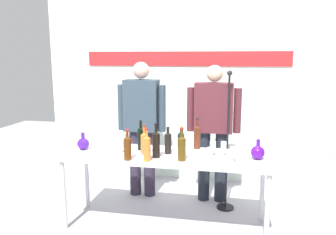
# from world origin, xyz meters

# --- Properties ---
(ground_plane) EXTENTS (10.00, 10.00, 0.00)m
(ground_plane) POSITION_xyz_m (0.00, 0.00, 0.00)
(ground_plane) COLOR #A6A5AE
(back_wall) EXTENTS (4.04, 0.11, 3.00)m
(back_wall) POSITION_xyz_m (0.00, 1.46, 1.50)
(back_wall) COLOR white
(back_wall) RESTS_ON ground
(display_table) EXTENTS (2.12, 0.65, 0.78)m
(display_table) POSITION_xyz_m (0.00, 0.00, 0.71)
(display_table) COLOR white
(display_table) RESTS_ON ground
(decanter_blue_left) EXTENTS (0.13, 0.13, 0.19)m
(decanter_blue_left) POSITION_xyz_m (-0.89, 0.00, 0.84)
(decanter_blue_left) COLOR #441B8D
(decanter_blue_left) RESTS_ON display_table
(decanter_blue_right) EXTENTS (0.13, 0.13, 0.20)m
(decanter_blue_right) POSITION_xyz_m (0.91, 0.00, 0.85)
(decanter_blue_right) COLOR #4F118F
(decanter_blue_right) RESTS_ON display_table
(presenter_left) EXTENTS (0.61, 0.22, 1.69)m
(presenter_left) POSITION_xyz_m (-0.44, 0.72, 0.97)
(presenter_left) COLOR #2B2536
(presenter_left) RESTS_ON ground
(presenter_right) EXTENTS (0.64, 0.22, 1.66)m
(presenter_right) POSITION_xyz_m (0.44, 0.72, 0.96)
(presenter_right) COLOR black
(presenter_right) RESTS_ON ground
(wine_bottle_0) EXTENTS (0.07, 0.07, 0.32)m
(wine_bottle_0) POSITION_xyz_m (-0.29, 0.11, 0.91)
(wine_bottle_0) COLOR black
(wine_bottle_0) RESTS_ON display_table
(wine_bottle_1) EXTENTS (0.07, 0.07, 0.31)m
(wine_bottle_1) POSITION_xyz_m (0.17, -0.03, 0.91)
(wine_bottle_1) COLOR black
(wine_bottle_1) RESTS_ON display_table
(wine_bottle_2) EXTENTS (0.07, 0.07, 0.32)m
(wine_bottle_2) POSITION_xyz_m (-0.13, -0.25, 0.91)
(wine_bottle_2) COLOR orange
(wine_bottle_2) RESTS_ON display_table
(wine_bottle_3) EXTENTS (0.08, 0.08, 0.34)m
(wine_bottle_3) POSITION_xyz_m (-0.07, -0.13, 0.92)
(wine_bottle_3) COLOR black
(wine_bottle_3) RESTS_ON display_table
(wine_bottle_4) EXTENTS (0.07, 0.07, 0.28)m
(wine_bottle_4) POSITION_xyz_m (0.02, 0.03, 0.90)
(wine_bottle_4) COLOR black
(wine_bottle_4) RESTS_ON display_table
(wine_bottle_5) EXTENTS (0.07, 0.07, 0.30)m
(wine_bottle_5) POSITION_xyz_m (-0.32, -0.26, 0.90)
(wine_bottle_5) COLOR #542B0C
(wine_bottle_5) RESTS_ON display_table
(wine_bottle_6) EXTENTS (0.07, 0.07, 0.30)m
(wine_bottle_6) POSITION_xyz_m (-0.21, -0.03, 0.90)
(wine_bottle_6) COLOR orange
(wine_bottle_6) RESTS_ON display_table
(wine_bottle_7) EXTENTS (0.08, 0.08, 0.32)m
(wine_bottle_7) POSITION_xyz_m (0.20, -0.18, 0.91)
(wine_bottle_7) COLOR #4C370C
(wine_bottle_7) RESTS_ON display_table
(wine_bottle_8) EXTENTS (0.07, 0.07, 0.34)m
(wine_bottle_8) POSITION_xyz_m (0.30, 0.28, 0.91)
(wine_bottle_8) COLOR #542514
(wine_bottle_8) RESTS_ON display_table
(wine_glass_left_0) EXTENTS (0.06, 0.06, 0.13)m
(wine_glass_left_0) POSITION_xyz_m (-0.53, -0.18, 0.87)
(wine_glass_left_0) COLOR white
(wine_glass_left_0) RESTS_ON display_table
(wine_glass_left_1) EXTENTS (0.06, 0.06, 0.15)m
(wine_glass_left_1) POSITION_xyz_m (-0.70, 0.12, 0.88)
(wine_glass_left_1) COLOR white
(wine_glass_left_1) RESTS_ON display_table
(wine_glass_left_2) EXTENTS (0.06, 0.06, 0.13)m
(wine_glass_left_2) POSITION_xyz_m (-0.46, -0.03, 0.86)
(wine_glass_left_2) COLOR white
(wine_glass_left_2) RESTS_ON display_table
(wine_glass_left_3) EXTENTS (0.07, 0.07, 0.16)m
(wine_glass_left_3) POSITION_xyz_m (-0.50, 0.15, 0.89)
(wine_glass_left_3) COLOR white
(wine_glass_left_3) RESTS_ON display_table
(wine_glass_left_4) EXTENTS (0.07, 0.07, 0.15)m
(wine_glass_left_4) POSITION_xyz_m (-0.71, -0.07, 0.88)
(wine_glass_left_4) COLOR white
(wine_glass_left_4) RESTS_ON display_table
(wine_glass_left_5) EXTENTS (0.06, 0.06, 0.13)m
(wine_glass_left_5) POSITION_xyz_m (-0.66, -0.26, 0.86)
(wine_glass_left_5) COLOR white
(wine_glass_left_5) RESTS_ON display_table
(wine_glass_right_0) EXTENTS (0.06, 0.06, 0.15)m
(wine_glass_right_0) POSITION_xyz_m (0.58, 0.04, 0.88)
(wine_glass_right_0) COLOR white
(wine_glass_right_0) RESTS_ON display_table
(wine_glass_right_1) EXTENTS (0.06, 0.06, 0.15)m
(wine_glass_right_1) POSITION_xyz_m (0.48, 0.03, 0.88)
(wine_glass_right_1) COLOR white
(wine_glass_right_1) RESTS_ON display_table
(wine_glass_right_2) EXTENTS (0.06, 0.06, 0.13)m
(wine_glass_right_2) POSITION_xyz_m (0.46, -0.13, 0.87)
(wine_glass_right_2) COLOR white
(wine_glass_right_2) RESTS_ON display_table
(wine_glass_right_3) EXTENTS (0.06, 0.06, 0.15)m
(wine_glass_right_3) POSITION_xyz_m (0.68, -0.14, 0.88)
(wine_glass_right_3) COLOR white
(wine_glass_right_3) RESTS_ON display_table
(microphone_stand) EXTENTS (0.20, 0.20, 1.61)m
(microphone_stand) POSITION_xyz_m (0.62, 0.52, 0.55)
(microphone_stand) COLOR black
(microphone_stand) RESTS_ON ground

